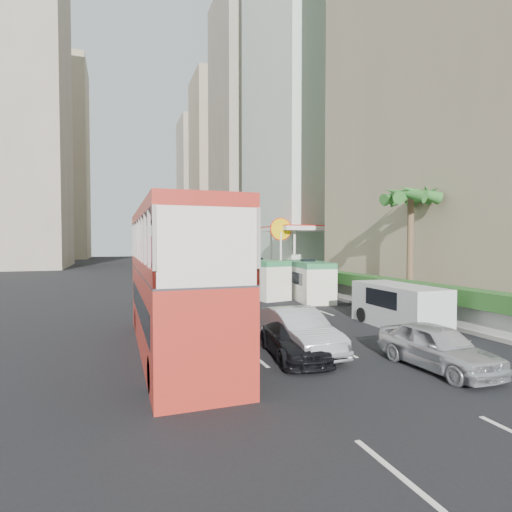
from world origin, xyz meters
name	(u,v)px	position (x,y,z in m)	size (l,w,h in m)	color
ground_plane	(323,336)	(0.00, 0.00, 0.00)	(200.00, 200.00, 0.00)	black
double_decker_bus	(175,280)	(-6.00, 0.00, 2.53)	(2.50, 11.00, 5.06)	red
car_silver_lane_a	(297,352)	(-2.01, -1.79, 0.00)	(1.61, 4.62, 1.52)	silver
car_silver_lane_b	(437,369)	(1.24, -4.91, 0.00)	(1.64, 4.07, 1.39)	silver
car_black	(294,357)	(-2.35, -2.24, 0.00)	(1.70, 4.19, 1.22)	black
van_asset	(237,290)	(1.29, 16.74, 0.00)	(2.46, 5.33, 1.48)	silver
minibus_near	(256,278)	(1.40, 12.31, 1.32)	(1.98, 5.93, 2.63)	silver
minibus_far	(308,280)	(4.26, 9.80, 1.29)	(1.94, 5.81, 2.58)	silver
panel_van_near	(399,306)	(4.19, 0.50, 0.97)	(1.93, 4.83, 1.93)	silver
panel_van_far	(246,270)	(4.13, 22.82, 1.12)	(2.24, 5.59, 2.24)	silver
sidewalk	(283,277)	(9.00, 25.00, 0.09)	(6.00, 120.00, 0.18)	#99968C
kerb_wall	(306,282)	(6.20, 14.00, 0.68)	(0.30, 44.00, 1.00)	silver
hedge	(306,272)	(6.20, 14.00, 1.53)	(1.10, 44.00, 0.70)	#2D6626
palm_tree	(410,251)	(7.80, 4.00, 3.38)	(0.36, 0.36, 6.40)	brown
shell_station	(300,253)	(10.00, 23.00, 2.75)	(6.50, 8.00, 5.50)	silver
tower_stripe	(319,55)	(18.00, 34.00, 29.00)	(16.00, 18.00, 58.00)	white
tower_mid	(258,132)	(18.00, 58.00, 25.00)	(16.00, 16.00, 50.00)	tan
tower_far_a	(222,169)	(17.00, 82.00, 22.00)	(14.00, 14.00, 44.00)	tan
tower_far_b	(203,188)	(17.00, 104.00, 20.00)	(14.00, 14.00, 40.00)	tan
tower_left_a	(0,94)	(-24.00, 55.00, 26.00)	(18.00, 18.00, 52.00)	tan
tower_left_b	(51,160)	(-22.00, 90.00, 23.00)	(16.00, 16.00, 46.00)	tan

